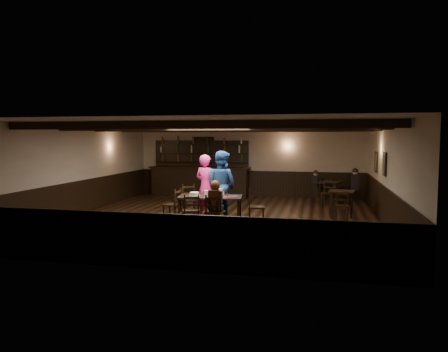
% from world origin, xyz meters
% --- Properties ---
extents(ground, '(10.00, 10.00, 0.00)m').
position_xyz_m(ground, '(0.00, 0.00, 0.00)').
color(ground, black).
rests_on(ground, ground).
extents(room_shell, '(9.02, 10.02, 2.71)m').
position_xyz_m(room_shell, '(0.01, 0.04, 1.75)').
color(room_shell, beige).
rests_on(room_shell, ground).
extents(dining_table, '(1.77, 1.03, 0.75)m').
position_xyz_m(dining_table, '(-0.13, -0.80, 0.68)').
color(dining_table, black).
rests_on(dining_table, ground).
extents(chair_near_left, '(0.53, 0.52, 0.89)m').
position_xyz_m(chair_near_left, '(-0.45, -1.51, 0.52)').
color(chair_near_left, black).
rests_on(chair_near_left, ground).
extents(chair_near_right, '(0.49, 0.47, 0.90)m').
position_xyz_m(chair_near_right, '(0.18, -1.64, 0.53)').
color(chair_near_right, black).
rests_on(chair_near_right, ground).
extents(chair_end_left, '(0.46, 0.48, 0.92)m').
position_xyz_m(chair_end_left, '(-1.17, -0.71, 0.54)').
color(chair_end_left, black).
rests_on(chair_end_left, ground).
extents(chair_end_right, '(0.49, 0.51, 0.97)m').
position_xyz_m(chair_end_right, '(1.03, -0.75, 0.56)').
color(chair_end_right, black).
rests_on(chair_end_right, ground).
extents(chair_far_pushed, '(0.59, 0.59, 0.92)m').
position_xyz_m(chair_far_pushed, '(-1.08, 0.39, 0.54)').
color(chair_far_pushed, black).
rests_on(chair_far_pushed, ground).
extents(woman_pink, '(0.79, 0.67, 1.84)m').
position_xyz_m(woman_pink, '(-0.45, -0.09, 0.92)').
color(woman_pink, '#FF2DA6').
rests_on(woman_pink, ground).
extents(man_blue, '(1.16, 1.06, 1.95)m').
position_xyz_m(man_blue, '(0.01, -0.08, 0.97)').
color(man_blue, navy).
rests_on(man_blue, ground).
extents(seated_person, '(0.34, 0.51, 0.82)m').
position_xyz_m(seated_person, '(0.20, -1.58, 0.83)').
color(seated_person, black).
rests_on(seated_person, ground).
extents(cake, '(0.30, 0.30, 0.10)m').
position_xyz_m(cake, '(-0.58, -0.81, 0.79)').
color(cake, white).
rests_on(cake, dining_table).
extents(plate_stack_a, '(0.17, 0.17, 0.16)m').
position_xyz_m(plate_stack_a, '(-0.20, -0.84, 0.83)').
color(plate_stack_a, white).
rests_on(plate_stack_a, dining_table).
extents(plate_stack_b, '(0.17, 0.17, 0.20)m').
position_xyz_m(plate_stack_b, '(0.12, -0.77, 0.85)').
color(plate_stack_b, white).
rests_on(plate_stack_b, dining_table).
extents(tea_light, '(0.04, 0.04, 0.06)m').
position_xyz_m(tea_light, '(-0.08, -0.67, 0.78)').
color(tea_light, '#A5A8AD').
rests_on(tea_light, dining_table).
extents(salt_shaker, '(0.04, 0.04, 0.10)m').
position_xyz_m(salt_shaker, '(0.19, -0.84, 0.80)').
color(salt_shaker, silver).
rests_on(salt_shaker, dining_table).
extents(pepper_shaker, '(0.04, 0.04, 0.10)m').
position_xyz_m(pepper_shaker, '(0.35, -0.83, 0.80)').
color(pepper_shaker, '#A5A8AD').
rests_on(pepper_shaker, dining_table).
extents(drink_glass, '(0.07, 0.07, 0.11)m').
position_xyz_m(drink_glass, '(0.18, -0.63, 0.81)').
color(drink_glass, silver).
rests_on(drink_glass, dining_table).
extents(menu_red, '(0.36, 0.35, 0.00)m').
position_xyz_m(menu_red, '(0.36, -0.81, 0.75)').
color(menu_red, maroon).
rests_on(menu_red, dining_table).
extents(menu_blue, '(0.37, 0.30, 0.00)m').
position_xyz_m(menu_blue, '(0.45, -0.65, 0.75)').
color(menu_blue, '#0F1C4F').
rests_on(menu_blue, dining_table).
extents(bar_counter, '(4.06, 0.70, 2.20)m').
position_xyz_m(bar_counter, '(-1.97, 4.72, 0.73)').
color(bar_counter, black).
rests_on(bar_counter, ground).
extents(back_table_a, '(0.79, 0.79, 0.75)m').
position_xyz_m(back_table_a, '(3.38, 1.20, 0.64)').
color(back_table_a, black).
rests_on(back_table_a, ground).
extents(back_table_b, '(1.00, 1.00, 0.75)m').
position_xyz_m(back_table_b, '(3.03, 3.78, 0.65)').
color(back_table_b, black).
rests_on(back_table_b, ground).
extents(bg_patron_left, '(0.22, 0.34, 0.68)m').
position_xyz_m(bg_patron_left, '(2.59, 3.92, 0.80)').
color(bg_patron_left, black).
rests_on(bg_patron_left, ground).
extents(bg_patron_right, '(0.25, 0.39, 0.77)m').
position_xyz_m(bg_patron_right, '(3.96, 3.88, 0.85)').
color(bg_patron_right, black).
rests_on(bg_patron_right, ground).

